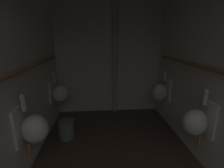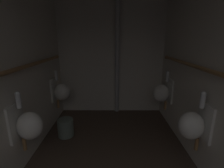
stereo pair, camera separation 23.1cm
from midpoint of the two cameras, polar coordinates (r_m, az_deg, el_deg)
wall_left at (r=2.05m, az=-30.80°, el=1.33°), size 0.06×3.74×2.36m
wall_right at (r=2.15m, az=35.72°, el=1.20°), size 0.06×3.74×2.36m
wall_back at (r=3.57m, az=1.82°, el=8.55°), size 2.36×0.06×2.36m
urinal_left_mid at (r=2.16m, az=-24.38°, el=-12.88°), size 0.32×0.30×0.76m
urinal_left_far at (r=3.28m, az=-15.29°, el=-2.49°), size 0.32×0.30×0.76m
urinal_right_mid at (r=2.25m, az=29.43°, el=-12.40°), size 0.32×0.30×0.76m
urinal_right_far at (r=3.27m, az=19.38°, el=-2.88°), size 0.32×0.30×0.76m
supply_pipe_left at (r=1.99m, az=-28.84°, el=4.03°), size 0.06×3.06×0.06m
supply_pipe_right at (r=2.06m, az=34.50°, el=3.58°), size 0.06×2.98×0.06m
standpipe_back_wall at (r=3.47m, az=3.95°, el=8.32°), size 0.09×0.09×2.31m
waste_bin at (r=2.95m, az=-13.52°, el=-14.61°), size 0.27×0.27×0.30m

